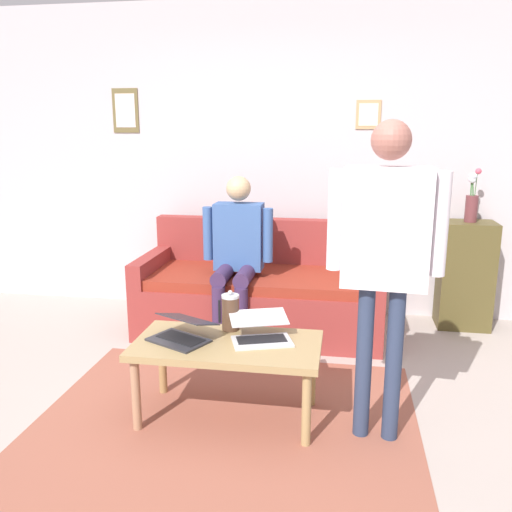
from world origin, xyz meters
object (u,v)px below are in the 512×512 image
(couch, at_px, (261,293))
(side_shelf, at_px, (465,275))
(flower_vase, at_px, (472,202))
(person_standing, at_px, (385,243))
(person_seated, at_px, (237,249))
(french_press, at_px, (230,312))
(coffee_table, at_px, (227,351))
(laptop_center, at_px, (182,333))
(laptop_left, at_px, (261,333))

(couch, xyz_separation_m, side_shelf, (-1.66, -0.34, 0.14))
(side_shelf, distance_m, flower_vase, 0.61)
(person_standing, height_order, person_seated, person_standing)
(french_press, xyz_separation_m, flower_vase, (-1.65, -1.57, 0.48))
(person_seated, bearing_deg, flower_vase, -162.65)
(coffee_table, xyz_separation_m, laptop_center, (0.26, 0.01, 0.10))
(coffee_table, distance_m, laptop_center, 0.28)
(french_press, distance_m, person_standing, 1.03)
(side_shelf, height_order, person_seated, person_seated)
(flower_vase, distance_m, person_standing, 2.00)
(couch, bearing_deg, french_press, 90.39)
(laptop_center, xyz_separation_m, person_seated, (-0.08, -1.21, 0.22))
(side_shelf, bearing_deg, french_press, 43.56)
(side_shelf, bearing_deg, flower_vase, 65.24)
(side_shelf, bearing_deg, laptop_left, 49.50)
(coffee_table, relative_size, person_seated, 0.82)
(couch, xyz_separation_m, person_standing, (-0.86, 1.49, 0.77))
(french_press, bearing_deg, laptop_center, 40.16)
(couch, distance_m, laptop_left, 1.39)
(laptop_center, bearing_deg, person_seated, -93.65)
(french_press, height_order, flower_vase, flower_vase)
(person_seated, bearing_deg, laptop_center, 86.35)
(french_press, bearing_deg, person_seated, -80.81)
(laptop_center, height_order, french_press, french_press)
(person_seated, bearing_deg, french_press, 99.19)
(laptop_center, bearing_deg, flower_vase, -136.88)
(french_press, distance_m, side_shelf, 2.29)
(couch, distance_m, person_standing, 1.89)
(laptop_center, height_order, person_standing, person_standing)
(coffee_table, xyz_separation_m, side_shelf, (-1.63, -1.77, 0.04))
(side_shelf, xyz_separation_m, person_standing, (0.80, 1.84, 0.63))
(coffee_table, distance_m, flower_vase, 2.49)
(side_shelf, bearing_deg, coffee_table, 47.29)
(coffee_table, bearing_deg, person_standing, 175.33)
(flower_vase, distance_m, person_seated, 1.93)
(french_press, relative_size, side_shelf, 0.27)
(coffee_table, xyz_separation_m, person_standing, (-0.83, 0.07, 0.67))
(laptop_center, relative_size, person_seated, 0.33)
(person_seated, bearing_deg, side_shelf, -162.58)
(couch, xyz_separation_m, laptop_center, (0.23, 1.43, 0.20))
(person_standing, bearing_deg, laptop_left, -11.83)
(person_standing, distance_m, person_seated, 1.66)
(side_shelf, bearing_deg, laptop_center, 43.15)
(laptop_left, bearing_deg, flower_vase, -130.53)
(laptop_left, height_order, flower_vase, flower_vase)
(couch, bearing_deg, coffee_table, 91.23)
(coffee_table, bearing_deg, french_press, -83.49)
(laptop_left, height_order, person_seated, person_seated)
(laptop_center, bearing_deg, person_standing, 176.79)
(side_shelf, height_order, person_standing, person_standing)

